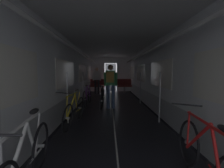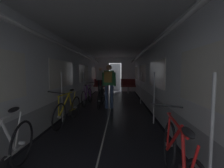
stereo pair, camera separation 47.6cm
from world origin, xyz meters
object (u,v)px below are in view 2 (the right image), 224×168
bicycle_red (179,162)px  person_cyclist_aisle (109,82)px  bicycle_black_in_aisle (101,97)px  bench_seat_far_left (101,85)px  person_standing_near_bench (100,79)px  bicycle_white (0,159)px  bicycle_purple (87,96)px  bicycle_yellow (68,110)px  bench_seat_far_right (128,85)px

bicycle_red → person_cyclist_aisle: 4.29m
person_cyclist_aisle → bicycle_black_in_aisle: (-0.34, 0.27, -0.63)m
bicycle_red → bicycle_black_in_aisle: 4.60m
bench_seat_far_left → bicycle_black_in_aisle: bench_seat_far_left is taller
bench_seat_far_left → person_standing_near_bench: size_ratio=0.58×
bench_seat_far_left → person_cyclist_aisle: bearing=-79.1°
person_cyclist_aisle → person_standing_near_bench: (-0.82, 3.94, -0.04)m
bicycle_white → person_cyclist_aisle: bearing=76.5°
person_cyclist_aisle → bicycle_red: bearing=-75.1°
bicycle_purple → person_standing_near_bench: 3.39m
bicycle_purple → bicycle_black_in_aisle: bicycle_purple is taller
bench_seat_far_left → bicycle_red: size_ratio=0.58×
bench_seat_far_left → bicycle_black_in_aisle: size_ratio=0.58×
bicycle_purple → bicycle_white: size_ratio=1.00×
bicycle_red → bicycle_yellow: bearing=131.9°
bench_seat_far_right → person_cyclist_aisle: 4.45m
bench_seat_far_left → bicycle_white: bearing=-91.1°
person_standing_near_bench → bicycle_purple: bearing=-92.5°
bicycle_red → person_standing_near_bench: size_ratio=1.00×
person_standing_near_bench → bench_seat_far_right: bearing=11.8°
bicycle_white → person_standing_near_bench: bearing=88.8°
bench_seat_far_right → bicycle_white: (-1.97, -8.47, -0.18)m
bench_seat_far_right → bicycle_yellow: bearing=-107.7°
bicycle_purple → bicycle_white: 4.76m
bicycle_yellow → bicycle_red: size_ratio=1.00×
person_standing_near_bench → bicycle_yellow: bearing=-91.6°
bench_seat_far_right → bicycle_black_in_aisle: bearing=-107.9°
bicycle_red → bicycle_black_in_aisle: bearing=108.1°
bicycle_black_in_aisle → bicycle_white: bearing=-98.5°
bicycle_white → person_standing_near_bench: 8.11m
bicycle_purple → bicycle_white: bearing=-90.3°
bicycle_red → bicycle_white: (-2.09, -0.05, 0.00)m
bench_seat_far_left → bench_seat_far_right: same height
bicycle_red → person_standing_near_bench: bearing=103.4°
bicycle_yellow → person_cyclist_aisle: 2.14m
bench_seat_far_left → bicycle_purple: 3.71m
bicycle_yellow → bicycle_white: size_ratio=1.00×
bench_seat_far_left → bicycle_yellow: bearing=-91.4°
bicycle_yellow → bench_seat_far_left: bearing=88.6°
bench_seat_far_right → bicycle_purple: 4.19m
bicycle_white → bicycle_black_in_aisle: bicycle_white is taller
bicycle_yellow → person_cyclist_aisle: person_cyclist_aisle is taller
bicycle_purple → bicycle_white: bicycle_purple is taller
bicycle_red → bench_seat_far_right: bearing=90.8°
person_cyclist_aisle → bicycle_black_in_aisle: person_cyclist_aisle is taller
person_cyclist_aisle → bicycle_white: bearing=-103.5°
bicycle_purple → bicycle_yellow: bearing=-90.2°
bench_seat_far_left → bicycle_yellow: (-0.15, -6.11, -0.19)m
bicycle_white → person_standing_near_bench: size_ratio=1.00×
bicycle_purple → bicycle_black_in_aisle: 0.72m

